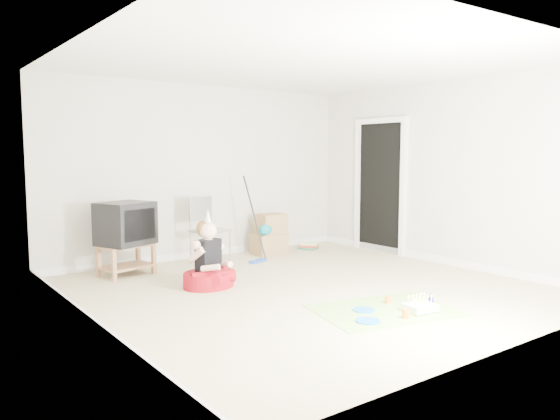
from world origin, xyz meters
TOP-DOWN VIEW (x-y plane):
  - ground at (0.00, 0.00)m, footprint 5.00×5.00m
  - doorway_recess at (2.48, 1.20)m, footprint 0.02×0.90m
  - tv_stand at (-1.45, 1.92)m, footprint 0.73×0.54m
  - crt_tv at (-1.45, 1.92)m, footprint 0.79×0.73m
  - folding_chair at (-0.20, 1.96)m, footprint 0.54×0.52m
  - cardboard_boxes at (0.91, 2.06)m, footprint 0.52×0.40m
  - floor_mop at (0.40, 1.63)m, footprint 0.33×0.40m
  - book_pile at (1.69, 2.05)m, footprint 0.33×0.36m
  - seated_woman at (-0.88, 0.77)m, footprint 0.81×0.81m
  - party_mat at (0.07, -1.16)m, footprint 1.58×1.30m
  - birthday_cake at (0.31, -1.41)m, footprint 0.33×0.27m
  - blue_plate_near at (-0.12, -1.05)m, footprint 0.31×0.31m
  - blue_plate_far at (-0.34, -1.33)m, footprint 0.25×0.25m
  - orange_cup_near at (0.28, -1.02)m, footprint 0.09×0.09m
  - orange_cup_far at (0.03, -1.47)m, footprint 0.08×0.08m
  - blue_party_hat at (0.53, -1.37)m, footprint 0.12×0.12m

SIDE VIEW (x-z plane):
  - ground at x=0.00m, z-range 0.00..0.00m
  - party_mat at x=0.07m, z-range 0.00..0.01m
  - blue_plate_near at x=-0.12m, z-range 0.01..0.02m
  - blue_plate_far at x=-0.34m, z-range 0.01..0.02m
  - birthday_cake at x=0.31m, z-range -0.03..0.11m
  - orange_cup_near at x=0.28m, z-range 0.01..0.08m
  - orange_cup_far at x=0.03m, z-range 0.01..0.09m
  - book_pile at x=1.69m, z-range 0.00..0.10m
  - blue_party_hat at x=0.53m, z-range 0.01..0.16m
  - seated_woman at x=-0.88m, z-range -0.26..0.67m
  - tv_stand at x=-1.45m, z-range 0.04..0.45m
  - floor_mop at x=0.40m, z-range -0.36..0.88m
  - cardboard_boxes at x=0.91m, z-range -0.01..0.62m
  - folding_chair at x=-0.20m, z-range -0.01..0.97m
  - crt_tv at x=-1.45m, z-range 0.41..0.96m
  - doorway_recess at x=2.48m, z-range 0.00..2.05m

